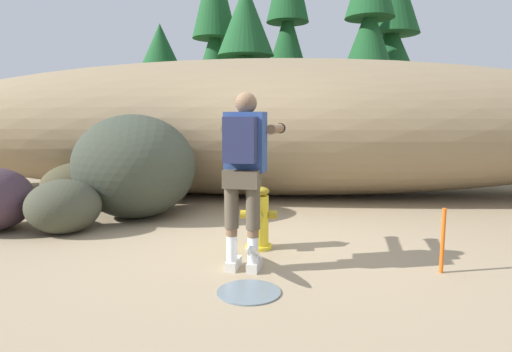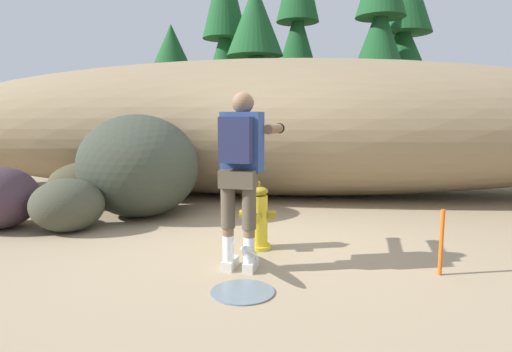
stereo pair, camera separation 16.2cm
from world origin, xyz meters
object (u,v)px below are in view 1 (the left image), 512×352
at_px(fire_hydrant, 259,218).
at_px(boulder_large, 134,166).
at_px(utility_worker, 245,158).
at_px(boulder_mid, 85,184).
at_px(boulder_small, 64,206).
at_px(survey_stake, 443,241).

xyz_separation_m(fire_hydrant, boulder_large, (-1.84, 1.36, 0.39)).
xyz_separation_m(utility_worker, boulder_large, (-1.76, 1.96, -0.31)).
bearing_deg(utility_worker, boulder_mid, 54.78).
height_order(utility_worker, boulder_large, utility_worker).
height_order(fire_hydrant, boulder_large, boulder_large).
bearing_deg(boulder_small, utility_worker, -24.61).
height_order(fire_hydrant, boulder_mid, fire_hydrant).
bearing_deg(boulder_large, fire_hydrant, -36.39).
bearing_deg(fire_hydrant, utility_worker, -98.16).
height_order(boulder_mid, boulder_small, boulder_mid).
xyz_separation_m(utility_worker, survey_stake, (1.80, -0.02, -0.73)).
height_order(boulder_large, boulder_mid, boulder_large).
xyz_separation_m(fire_hydrant, survey_stake, (1.71, -0.62, -0.03)).
distance_m(boulder_large, survey_stake, 4.09).
relative_size(utility_worker, boulder_large, 0.95).
bearing_deg(boulder_mid, boulder_large, -33.47).
height_order(boulder_large, boulder_small, boulder_large).
height_order(fire_hydrant, survey_stake, fire_hydrant).
bearing_deg(fire_hydrant, boulder_large, 143.61).
xyz_separation_m(boulder_mid, survey_stake, (4.64, -2.70, -0.06)).
relative_size(boulder_large, survey_stake, 2.88).
xyz_separation_m(boulder_large, boulder_small, (-0.58, -0.89, -0.40)).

